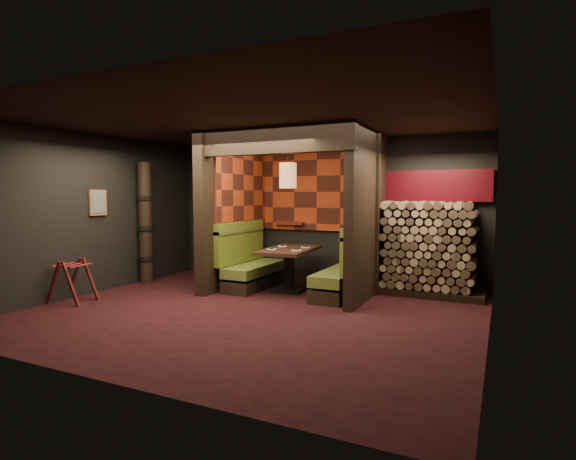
% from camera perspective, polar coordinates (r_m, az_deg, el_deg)
% --- Properties ---
extents(floor, '(6.50, 5.50, 0.02)m').
position_cam_1_polar(floor, '(6.85, -4.79, -10.50)').
color(floor, black).
rests_on(floor, ground).
extents(ceiling, '(6.50, 5.50, 0.02)m').
position_cam_1_polar(ceiling, '(6.71, -4.96, 13.92)').
color(ceiling, black).
rests_on(ceiling, ground).
extents(wall_back, '(6.50, 0.02, 2.85)m').
position_cam_1_polar(wall_back, '(9.11, 3.98, 2.37)').
color(wall_back, black).
rests_on(wall_back, ground).
extents(wall_front, '(6.50, 0.02, 2.85)m').
position_cam_1_polar(wall_front, '(4.48, -23.11, -0.12)').
color(wall_front, black).
rests_on(wall_front, ground).
extents(wall_left, '(0.02, 5.50, 2.85)m').
position_cam_1_polar(wall_left, '(8.74, -23.63, 1.92)').
color(wall_left, black).
rests_on(wall_left, ground).
extents(wall_right, '(0.02, 5.50, 2.85)m').
position_cam_1_polar(wall_right, '(5.71, 24.60, 0.75)').
color(wall_right, black).
rests_on(wall_right, ground).
extents(partition_left, '(0.20, 2.20, 2.85)m').
position_cam_1_polar(partition_left, '(8.74, -7.01, 2.26)').
color(partition_left, black).
rests_on(partition_left, floor).
extents(partition_right, '(0.15, 2.10, 2.85)m').
position_cam_1_polar(partition_right, '(7.69, 10.08, 1.93)').
color(partition_right, black).
rests_on(partition_right, floor).
extents(header_beam, '(2.85, 0.18, 0.44)m').
position_cam_1_polar(header_beam, '(7.29, -2.26, 11.34)').
color(header_beam, black).
rests_on(header_beam, partition_left).
extents(tapa_back_panel, '(2.40, 0.06, 1.55)m').
position_cam_1_polar(tapa_back_panel, '(9.07, 3.73, 4.85)').
color(tapa_back_panel, '#A13314').
rests_on(tapa_back_panel, wall_back).
extents(tapa_side_panel, '(0.04, 1.85, 1.45)m').
position_cam_1_polar(tapa_side_panel, '(8.81, -5.76, 5.05)').
color(tapa_side_panel, '#A13314').
rests_on(tapa_side_panel, partition_left).
extents(lacquer_shelf, '(0.60, 0.12, 0.07)m').
position_cam_1_polar(lacquer_shelf, '(9.26, 0.27, 0.89)').
color(lacquer_shelf, '#5F1F10').
rests_on(lacquer_shelf, wall_back).
extents(booth_bench_left, '(0.68, 1.60, 1.14)m').
position_cam_1_polar(booth_bench_left, '(8.63, -4.77, -4.59)').
color(booth_bench_left, black).
rests_on(booth_bench_left, floor).
extents(booth_bench_right, '(0.68, 1.60, 1.14)m').
position_cam_1_polar(booth_bench_right, '(7.86, 7.28, -5.51)').
color(booth_bench_right, black).
rests_on(booth_bench_right, floor).
extents(dining_table, '(0.93, 1.55, 0.79)m').
position_cam_1_polar(dining_table, '(8.21, 0.14, -3.99)').
color(dining_table, black).
rests_on(dining_table, floor).
extents(place_settings, '(0.69, 0.73, 0.03)m').
position_cam_1_polar(place_settings, '(8.18, 0.14, -2.28)').
color(place_settings, white).
rests_on(place_settings, dining_table).
extents(pendant_lamp, '(0.31, 0.31, 0.97)m').
position_cam_1_polar(pendant_lamp, '(8.08, -0.01, 6.92)').
color(pendant_lamp, '#9C613A').
rests_on(pendant_lamp, ceiling).
extents(framed_picture, '(0.05, 0.36, 0.46)m').
position_cam_1_polar(framed_picture, '(8.77, -22.98, 3.22)').
color(framed_picture, olive).
rests_on(framed_picture, wall_left).
extents(luggage_rack, '(0.75, 0.58, 0.76)m').
position_cam_1_polar(luggage_rack, '(8.19, -25.71, -5.67)').
color(luggage_rack, '#4A1311').
rests_on(luggage_rack, floor).
extents(totem_column, '(0.31, 0.31, 2.40)m').
position_cam_1_polar(totem_column, '(9.36, -17.64, 0.76)').
color(totem_column, black).
rests_on(totem_column, floor).
extents(firewood_stack, '(1.73, 0.70, 1.64)m').
position_cam_1_polar(firewood_stack, '(8.17, 17.93, -2.34)').
color(firewood_stack, black).
rests_on(firewood_stack, floor).
extents(mosaic_header, '(1.83, 0.10, 0.56)m').
position_cam_1_polar(mosaic_header, '(8.45, 18.41, 5.33)').
color(mosaic_header, maroon).
rests_on(mosaic_header, wall_back).
extents(bay_front_post, '(0.08, 0.08, 2.85)m').
position_cam_1_polar(bay_front_post, '(7.92, 11.22, 1.98)').
color(bay_front_post, black).
rests_on(bay_front_post, floor).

